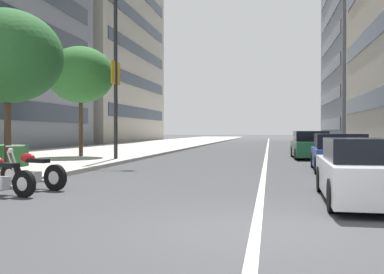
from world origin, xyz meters
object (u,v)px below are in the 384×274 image
at_px(motorcycle_by_sign_pole, 0,176).
at_px(street_tree_near_plaza_corner, 81,75).
at_px(car_far_down_avenue, 370,172).
at_px(street_tree_by_lamp_post, 7,56).
at_px(car_mid_block_traffic, 339,153).
at_px(car_approaching_light, 310,146).
at_px(car_lead_in_lane, 308,143).
at_px(motorcycle_under_tarp, 32,172).
at_px(street_lamp_with_banners, 121,46).

height_order(motorcycle_by_sign_pole, street_tree_near_plaza_corner, street_tree_near_plaza_corner).
bearing_deg(street_tree_near_plaza_corner, motorcycle_by_sign_pole, -164.13).
height_order(car_far_down_avenue, street_tree_by_lamp_post, street_tree_by_lamp_post).
relative_size(car_mid_block_traffic, street_tree_near_plaza_corner, 0.78).
distance_m(car_approaching_light, car_lead_in_lane, 7.17).
relative_size(car_far_down_avenue, street_tree_by_lamp_post, 0.84).
xyz_separation_m(motorcycle_under_tarp, car_lead_in_lane, (21.83, -8.57, 0.24)).
bearing_deg(street_tree_by_lamp_post, street_tree_near_plaza_corner, 8.31).
height_order(motorcycle_under_tarp, street_tree_near_plaza_corner, street_tree_near_plaza_corner).
distance_m(car_lead_in_lane, street_tree_near_plaza_corner, 16.18).
bearing_deg(car_far_down_avenue, car_lead_in_lane, 0.58).
height_order(motorcycle_under_tarp, car_far_down_avenue, car_far_down_avenue).
xyz_separation_m(motorcycle_under_tarp, car_approaching_light, (14.68, -8.15, 0.28)).
bearing_deg(motorcycle_by_sign_pole, motorcycle_under_tarp, -79.73).
height_order(car_far_down_avenue, car_approaching_light, car_approaching_light).
bearing_deg(street_lamp_with_banners, car_lead_in_lane, -40.47).
distance_m(motorcycle_by_sign_pole, car_approaching_light, 17.92).
relative_size(street_lamp_with_banners, street_tree_near_plaza_corner, 1.61).
height_order(street_tree_by_lamp_post, street_tree_near_plaza_corner, street_tree_near_plaza_corner).
distance_m(motorcycle_by_sign_pole, car_mid_block_traffic, 11.82).
height_order(car_approaching_light, car_lead_in_lane, car_approaching_light).
bearing_deg(car_lead_in_lane, motorcycle_by_sign_pole, 159.20).
xyz_separation_m(car_mid_block_traffic, car_lead_in_lane, (14.99, -0.05, 0.00)).
distance_m(motorcycle_under_tarp, street_tree_near_plaza_corner, 13.68).
relative_size(motorcycle_by_sign_pole, car_lead_in_lane, 0.46).
distance_m(car_far_down_avenue, street_lamp_with_banners, 15.40).
xyz_separation_m(street_lamp_with_banners, street_tree_near_plaza_corner, (1.97, 2.89, -1.08)).
bearing_deg(car_approaching_light, street_tree_by_lamp_post, 135.32).
relative_size(motorcycle_by_sign_pole, car_far_down_avenue, 0.45).
relative_size(motorcycle_under_tarp, car_lead_in_lane, 0.48).
bearing_deg(car_mid_block_traffic, car_approaching_light, 5.32).
xyz_separation_m(motorcycle_by_sign_pole, car_mid_block_traffic, (8.04, -8.67, 0.22)).
height_order(car_mid_block_traffic, car_lead_in_lane, car_mid_block_traffic).
bearing_deg(car_approaching_light, car_mid_block_traffic, -178.43).
bearing_deg(street_tree_near_plaza_corner, car_lead_in_lane, -53.25).
bearing_deg(street_tree_by_lamp_post, motorcycle_by_sign_pole, -150.44).
bearing_deg(street_tree_by_lamp_post, car_far_down_avenue, -111.27).
relative_size(car_mid_block_traffic, car_lead_in_lane, 1.04).
bearing_deg(motorcycle_by_sign_pole, car_mid_block_traffic, -120.14).
bearing_deg(car_approaching_light, street_tree_near_plaza_corner, 99.33).
xyz_separation_m(car_approaching_light, car_lead_in_lane, (7.15, -0.42, -0.04)).
distance_m(car_far_down_avenue, car_approaching_light, 15.57).
bearing_deg(car_far_down_avenue, motorcycle_under_tarp, 85.62).
relative_size(car_approaching_light, street_tree_near_plaza_corner, 0.77).
xyz_separation_m(motorcycle_by_sign_pole, street_tree_near_plaza_corner, (13.63, 3.87, 4.07)).
bearing_deg(motorcycle_under_tarp, car_far_down_avenue, -168.94).
xyz_separation_m(car_lead_in_lane, street_tree_near_plaza_corner, (-9.40, 12.59, 3.84)).
relative_size(motorcycle_by_sign_pole, car_approaching_light, 0.45).
height_order(motorcycle_under_tarp, car_mid_block_traffic, car_mid_block_traffic).
bearing_deg(motorcycle_under_tarp, car_lead_in_lane, -94.04).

